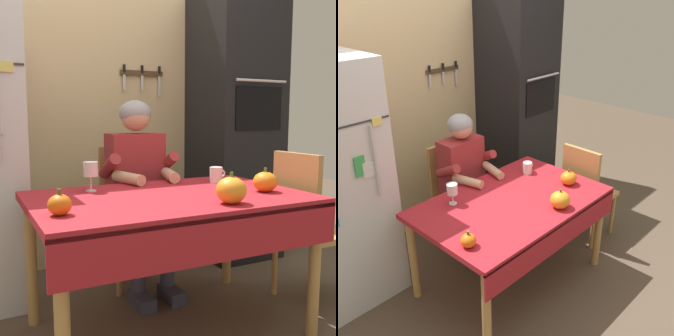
# 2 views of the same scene
# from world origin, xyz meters

# --- Properties ---
(ground_plane) EXTENTS (10.00, 10.00, 0.00)m
(ground_plane) POSITION_xyz_m (0.00, 0.00, 0.00)
(ground_plane) COLOR brown
(ground_plane) RESTS_ON ground
(back_wall_assembly) EXTENTS (3.70, 0.13, 2.60)m
(back_wall_assembly) POSITION_xyz_m (0.05, 1.35, 1.30)
(back_wall_assembly) COLOR #D1B784
(back_wall_assembly) RESTS_ON ground
(wall_oven) EXTENTS (0.60, 0.64, 2.10)m
(wall_oven) POSITION_xyz_m (1.05, 1.00, 1.05)
(wall_oven) COLOR black
(wall_oven) RESTS_ON ground
(dining_table) EXTENTS (1.40, 0.90, 0.74)m
(dining_table) POSITION_xyz_m (0.00, 0.08, 0.66)
(dining_table) COLOR tan
(dining_table) RESTS_ON ground
(chair_behind_person) EXTENTS (0.40, 0.40, 0.93)m
(chair_behind_person) POSITION_xyz_m (0.08, 0.87, 0.51)
(chair_behind_person) COLOR tan
(chair_behind_person) RESTS_ON ground
(seated_person) EXTENTS (0.47, 0.55, 1.25)m
(seated_person) POSITION_xyz_m (0.08, 0.68, 0.74)
(seated_person) COLOR #38384C
(seated_person) RESTS_ON ground
(chair_right_side) EXTENTS (0.40, 0.40, 0.93)m
(chair_right_side) POSITION_xyz_m (0.90, 0.03, 0.51)
(chair_right_side) COLOR tan
(chair_right_side) RESTS_ON ground
(coffee_mug) EXTENTS (0.11, 0.08, 0.10)m
(coffee_mug) POSITION_xyz_m (0.43, 0.32, 0.79)
(coffee_mug) COLOR white
(coffee_mug) RESTS_ON dining_table
(wine_glass) EXTENTS (0.08, 0.08, 0.16)m
(wine_glass) POSITION_xyz_m (-0.33, 0.37, 0.86)
(wine_glass) COLOR white
(wine_glass) RESTS_ON dining_table
(pumpkin_large) EXTENTS (0.14, 0.14, 0.15)m
(pumpkin_large) POSITION_xyz_m (0.16, -0.22, 0.80)
(pumpkin_large) COLOR orange
(pumpkin_large) RESTS_ON dining_table
(pumpkin_medium) EXTENTS (0.10, 0.10, 0.11)m
(pumpkin_medium) POSITION_xyz_m (-0.60, -0.10, 0.78)
(pumpkin_medium) COLOR orange
(pumpkin_medium) RESTS_ON dining_table
(pumpkin_small) EXTENTS (0.13, 0.13, 0.13)m
(pumpkin_small) POSITION_xyz_m (0.50, -0.06, 0.79)
(pumpkin_small) COLOR orange
(pumpkin_small) RESTS_ON dining_table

